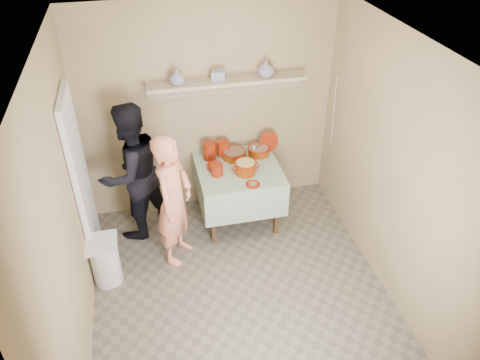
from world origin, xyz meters
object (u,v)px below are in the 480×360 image
object	(u,v)px
person_helper	(132,173)
cazuela_rice	(246,167)
person_cook	(174,201)
serving_table	(238,175)
trash_bin	(105,261)

from	to	relation	value
person_helper	cazuela_rice	distance (m)	1.29
person_cook	serving_table	size ratio (longest dim) A/B	1.59
serving_table	cazuela_rice	world-z (taller)	cazuela_rice
person_cook	trash_bin	size ratio (longest dim) A/B	2.76
cazuela_rice	person_helper	bearing A→B (deg)	172.09
person_helper	trash_bin	world-z (taller)	person_helper
person_helper	cazuela_rice	xyz separation A→B (m)	(1.28, -0.18, 0.01)
person_helper	trash_bin	bearing A→B (deg)	27.93
cazuela_rice	trash_bin	world-z (taller)	cazuela_rice
person_helper	serving_table	xyz separation A→B (m)	(1.22, -0.04, -0.19)
serving_table	cazuela_rice	bearing A→B (deg)	-67.88
cazuela_rice	trash_bin	size ratio (longest dim) A/B	0.59
person_helper	cazuela_rice	bearing A→B (deg)	136.18
person_cook	trash_bin	world-z (taller)	person_cook
serving_table	trash_bin	distance (m)	1.79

